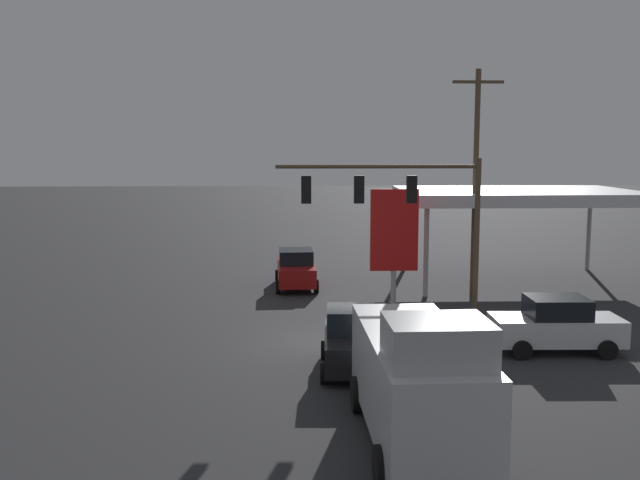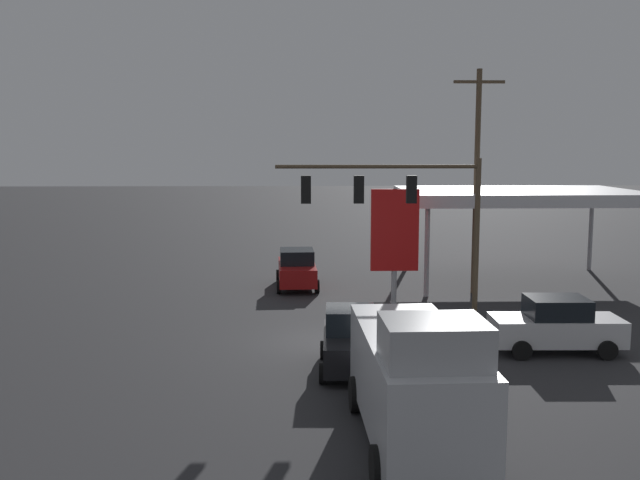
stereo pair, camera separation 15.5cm
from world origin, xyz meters
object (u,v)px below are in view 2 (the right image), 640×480
object	(u,v)px
traffic_signal_assembly	(401,205)
delivery_truck	(415,379)
sedan_waiting	(556,325)
utility_pole	(477,177)
hatchback_crossing	(351,341)
sedan_far	(297,269)
price_sign	(395,233)

from	to	relation	value
traffic_signal_assembly	delivery_truck	world-z (taller)	traffic_signal_assembly
sedan_waiting	delivery_truck	bearing A→B (deg)	52.70
utility_pole	hatchback_crossing	distance (m)	14.34
utility_pole	delivery_truck	distance (m)	18.96
delivery_truck	sedan_far	distance (m)	19.51
utility_pole	delivery_truck	world-z (taller)	utility_pole
traffic_signal_assembly	utility_pole	bearing A→B (deg)	-120.48
delivery_truck	price_sign	bearing A→B (deg)	172.64
traffic_signal_assembly	price_sign	xyz separation A→B (m)	(-0.47, -5.08, -1.62)
hatchback_crossing	sedan_waiting	size ratio (longest dim) A/B	0.87
delivery_truck	sedan_waiting	size ratio (longest dim) A/B	1.54
price_sign	traffic_signal_assembly	bearing A→B (deg)	84.70
price_sign	hatchback_crossing	bearing A→B (deg)	73.75
traffic_signal_assembly	sedan_waiting	distance (m)	6.80
utility_pole	hatchback_crossing	world-z (taller)	utility_pole
price_sign	hatchback_crossing	world-z (taller)	price_sign
traffic_signal_assembly	delivery_truck	size ratio (longest dim) A/B	1.08
utility_pole	hatchback_crossing	xyz separation A→B (m)	(6.82, 11.72, -4.66)
sedan_far	sedan_waiting	xyz separation A→B (m)	(-8.97, 11.60, 0.00)
utility_pole	hatchback_crossing	size ratio (longest dim) A/B	2.75
delivery_truck	sedan_waiting	xyz separation A→B (m)	(-6.17, -7.69, -0.74)
utility_pole	sedan_far	xyz separation A→B (m)	(8.55, -1.65, -4.66)
hatchback_crossing	sedan_far	size ratio (longest dim) A/B	0.87
sedan_far	traffic_signal_assembly	bearing A→B (deg)	19.20
price_sign	hatchback_crossing	distance (m)	9.41
utility_pole	sedan_waiting	bearing A→B (deg)	92.42
sedan_waiting	price_sign	bearing A→B (deg)	-54.63
delivery_truck	hatchback_crossing	bearing A→B (deg)	-171.35
utility_pole	price_sign	xyz separation A→B (m)	(4.27, 2.98, -2.28)
traffic_signal_assembly	hatchback_crossing	size ratio (longest dim) A/B	1.92
price_sign	sedan_waiting	size ratio (longest dim) A/B	1.18
sedan_far	sedan_waiting	distance (m)	14.66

